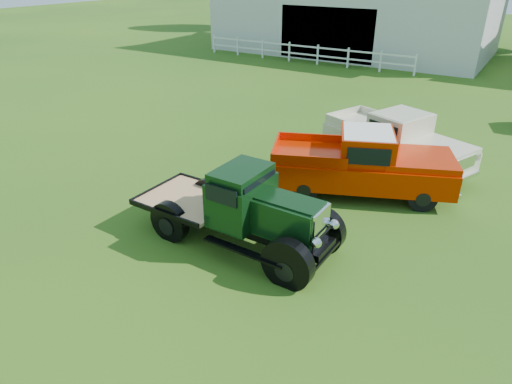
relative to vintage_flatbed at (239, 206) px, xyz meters
The scene contains 6 objects.
ground 1.11m from the vintage_flatbed, 102.31° to the right, with size 120.00×120.00×0.00m, color #274F15.
shed_left 26.46m from the vintage_flatbed, 105.66° to the left, with size 18.80×10.20×5.60m, color #A1A19F, non-canonical shape.
fence_rail 21.05m from the vintage_flatbed, 112.71° to the left, with size 14.20×0.16×1.20m, color white, non-canonical shape.
vintage_flatbed is the anchor object (origin of this frame).
red_pickup 4.13m from the vintage_flatbed, 69.97° to the left, with size 5.00×1.92×1.83m, color #BF2000, non-canonical shape.
white_pickup 6.32m from the vintage_flatbed, 74.42° to the left, with size 4.75×1.84×1.74m, color beige, non-canonical shape.
Camera 1 is at (5.15, -6.74, 5.80)m, focal length 32.00 mm.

